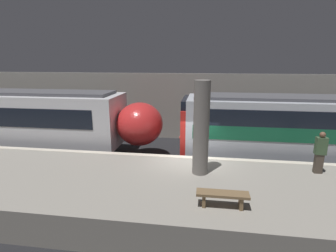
{
  "coord_description": "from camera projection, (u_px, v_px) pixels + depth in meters",
  "views": [
    {
      "loc": [
        0.63,
        -10.91,
        5.25
      ],
      "look_at": [
        -1.07,
        0.85,
        2.22
      ],
      "focal_mm": 28.0,
      "sensor_mm": 36.0,
      "label": 1
    }
  ],
  "objects": [
    {
      "name": "station_rear_barrier",
      "position": [
        196.0,
        107.0,
        17.32
      ],
      "size": [
        50.0,
        0.15,
        4.38
      ],
      "color": "#9E998E",
      "rests_on": "ground"
    },
    {
      "name": "platform",
      "position": [
        184.0,
        196.0,
        9.27
      ],
      "size": [
        40.0,
        5.08,
        1.11
      ],
      "color": "gray",
      "rests_on": "ground"
    },
    {
      "name": "platform_bench",
      "position": [
        222.0,
        196.0,
        7.51
      ],
      "size": [
        1.5,
        0.4,
        0.45
      ],
      "color": "brown",
      "rests_on": "platform"
    },
    {
      "name": "support_pillar_near",
      "position": [
        201.0,
        128.0,
        9.44
      ],
      "size": [
        0.58,
        0.58,
        3.46
      ],
      "color": "slate",
      "rests_on": "platform"
    },
    {
      "name": "person_waiting",
      "position": [
        320.0,
        152.0,
        9.66
      ],
      "size": [
        0.38,
        0.24,
        1.6
      ],
      "color": "#473D33",
      "rests_on": "platform"
    },
    {
      "name": "ground_plane",
      "position": [
        189.0,
        179.0,
        11.85
      ],
      "size": [
        120.0,
        120.0,
        0.0
      ],
      "primitive_type": "plane",
      "color": "black"
    }
  ]
}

